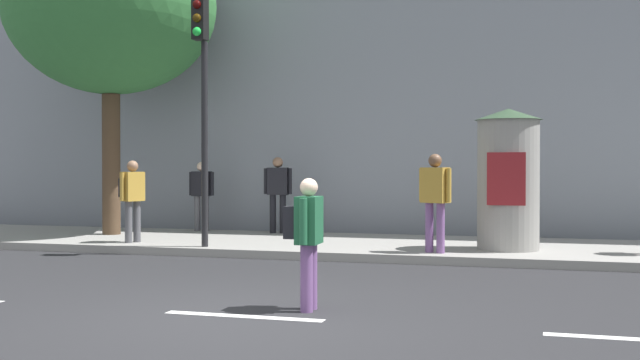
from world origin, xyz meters
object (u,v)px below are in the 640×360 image
Objects in this scene: poster_column at (508,178)px; pedestrian_tallest at (307,233)px; street_tree at (111,5)px; pedestrian_in_light_jacket at (132,194)px; pedestrian_in_dark_shirt at (278,188)px; pedestrian_in_red_top at (202,191)px; traffic_light at (202,81)px; pedestrian_with_bag at (435,194)px.

poster_column is 6.17m from pedestrian_tallest.
pedestrian_in_light_jacket is (1.37, -1.50, -4.00)m from street_tree.
pedestrian_in_dark_shirt reaches higher than pedestrian_in_red_top.
pedestrian_in_dark_shirt is (0.28, 3.27, -2.03)m from traffic_light.
pedestrian_with_bag is 6.54m from pedestrian_in_red_top.
street_tree is (-8.41, 0.80, 3.68)m from poster_column.
traffic_light reaches higher than pedestrian_in_dark_shirt.
pedestrian_tallest is 0.89× the size of pedestrian_in_dark_shirt.
pedestrian_with_bag is 1.07× the size of pedestrian_in_red_top.
pedestrian_in_dark_shirt is (-5.06, 2.11, -0.28)m from poster_column.
poster_column is at bearing -22.65° from pedestrian_in_dark_shirt.
poster_column is 1.48× the size of pedestrian_with_bag.
poster_column is 1.58× the size of pedestrian_in_red_top.
street_tree is 4.51m from pedestrian_in_red_top.
street_tree reaches higher than pedestrian_in_dark_shirt.
pedestrian_tallest is at bearing -68.07° from pedestrian_in_dark_shirt.
pedestrian_in_dark_shirt is at bearing 54.98° from pedestrian_in_light_jacket.
pedestrian_in_light_jacket is at bearing -125.02° from pedestrian_in_dark_shirt.
street_tree reaches higher than pedestrian_in_light_jacket.
pedestrian_tallest is 7.31m from pedestrian_in_light_jacket.
pedestrian_with_bag reaches higher than pedestrian_in_light_jacket.
pedestrian_in_red_top is at bearing 177.47° from pedestrian_in_dark_shirt.
pedestrian_with_bag reaches higher than pedestrian_in_red_top.
pedestrian_in_dark_shirt is (-3.90, 2.98, -0.01)m from pedestrian_with_bag.
poster_column is (5.34, 1.16, -1.75)m from traffic_light.
pedestrian_in_light_jacket is at bearing 135.18° from pedestrian_tallest.
poster_column is 9.21m from street_tree.
pedestrian_tallest is (6.56, -6.66, -4.22)m from street_tree.
poster_column reaches higher than pedestrian_with_bag.
pedestrian_in_light_jacket is (-1.98, -2.82, -0.05)m from pedestrian_in_dark_shirt.
traffic_light is 5.74m from poster_column.
poster_column is at bearing 36.81° from pedestrian_with_bag.
pedestrian_in_light_jacket reaches higher than pedestrian_in_red_top.
pedestrian_in_dark_shirt is at bearing 142.66° from pedestrian_with_bag.
pedestrian_tallest is 5.05m from pedestrian_with_bag.
traffic_light is 2.69× the size of pedestrian_in_dark_shirt.
pedestrian_in_dark_shirt reaches higher than pedestrian_in_light_jacket.
pedestrian_in_dark_shirt is at bearing 21.46° from street_tree.
poster_column is 1.68× the size of pedestrian_tallest.
pedestrian_in_dark_shirt is (3.35, 1.31, -3.95)m from street_tree.
street_tree is at bearing 132.33° from pedestrian_in_light_jacket.
pedestrian_in_dark_shirt is 1.88m from pedestrian_in_red_top.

